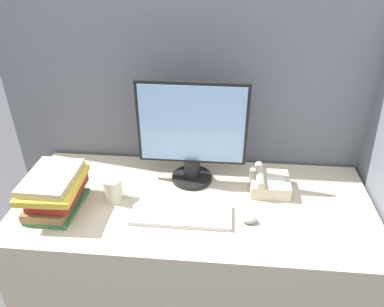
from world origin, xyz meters
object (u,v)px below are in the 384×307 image
Objects in this scene: keyboard at (181,214)px; mouse at (250,220)px; coffee_cup at (113,189)px; book_stack at (54,191)px; monitor at (192,136)px; desk_telephone at (269,183)px.

mouse is (0.29, -0.01, 0.00)m from keyboard.
coffee_cup is 0.25m from book_stack.
book_stack is (-0.57, -0.27, -0.15)m from monitor.
mouse is 0.85m from book_stack.
monitor is at bearing 171.24° from desk_telephone.
keyboard is 0.45m from desk_telephone.
monitor is at bearing 25.31° from book_stack.
monitor reaches higher than book_stack.
coffee_cup is 0.37× the size of book_stack.
book_stack is at bearing 178.37° from mouse.
coffee_cup is (-0.61, 0.10, 0.04)m from mouse.
book_stack is at bearing -167.12° from desk_telephone.
keyboard is (-0.02, -0.28, -0.23)m from monitor.
monitor is 1.65× the size of book_stack.
book_stack reaches higher than mouse.
monitor reaches higher than keyboard.
book_stack is (-0.55, 0.01, 0.08)m from keyboard.
keyboard is 1.40× the size of book_stack.
book_stack is 0.96m from desk_telephone.
monitor is 0.43m from coffee_cup.
monitor is 0.46m from mouse.
mouse is at bearing -111.77° from desk_telephone.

